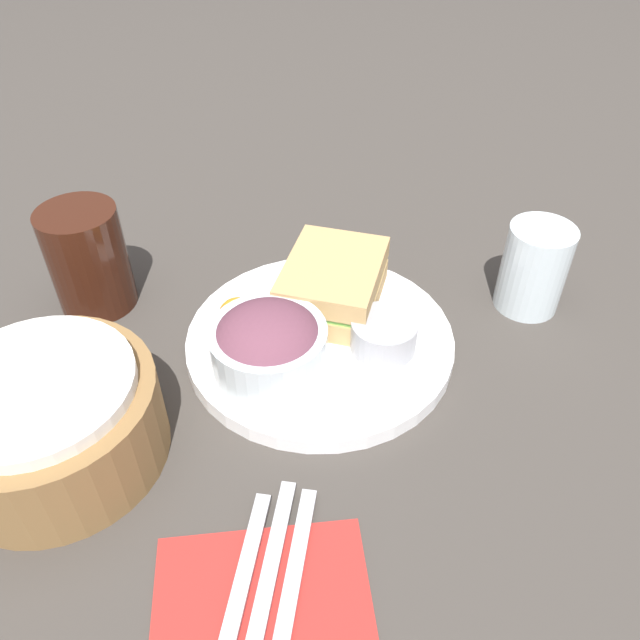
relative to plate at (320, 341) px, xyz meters
name	(u,v)px	position (x,y,z in m)	size (l,w,h in m)	color
ground_plane	(320,347)	(0.00, 0.00, -0.01)	(4.00, 4.00, 0.00)	#3D3833
plate	(320,341)	(0.00, 0.00, 0.00)	(0.27, 0.27, 0.02)	white
sandwich	(333,283)	(0.05, -0.02, 0.04)	(0.15, 0.13, 0.05)	tan
salad_bowl	(268,345)	(-0.04, 0.05, 0.04)	(0.11, 0.11, 0.07)	silver
dressing_cup	(384,335)	(-0.03, -0.06, 0.03)	(0.07, 0.07, 0.03)	#99999E
orange_wedge	(238,317)	(0.01, 0.08, 0.03)	(0.04, 0.04, 0.04)	orange
drink_glass	(88,259)	(0.10, 0.24, 0.05)	(0.08, 0.08, 0.12)	#38190F
bread_basket	(49,420)	(-0.11, 0.24, 0.03)	(0.19, 0.19, 0.09)	olive
napkin	(263,609)	(-0.26, 0.07, -0.01)	(0.13, 0.16, 0.00)	#B22823
fork	(287,610)	(-0.27, 0.05, 0.00)	(0.19, 0.01, 0.01)	#B2B2B7
knife	(262,606)	(-0.26, 0.07, 0.00)	(0.20, 0.01, 0.01)	#B2B2B7
spoon	(237,602)	(-0.26, 0.09, 0.00)	(0.17, 0.01, 0.01)	#B2B2B7
water_glass	(534,268)	(0.05, -0.24, 0.04)	(0.07, 0.07, 0.10)	silver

